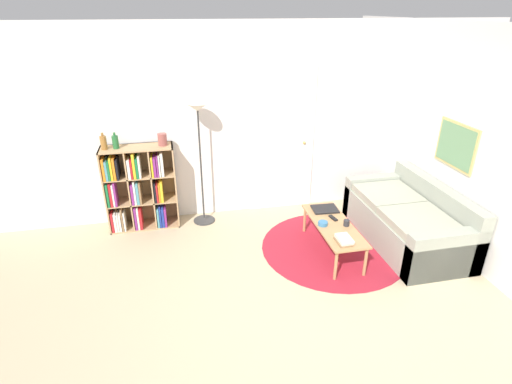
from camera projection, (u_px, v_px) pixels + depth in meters
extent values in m
plane|color=tan|center=(316.00, 347.00, 3.52)|extent=(14.00, 14.00, 0.00)
cube|color=silver|center=(253.00, 123.00, 5.44)|extent=(7.35, 0.05, 2.60)
cube|color=white|center=(282.00, 141.00, 5.60)|extent=(0.93, 0.02, 2.04)
sphere|color=tan|center=(304.00, 143.00, 5.66)|extent=(0.04, 0.04, 0.04)
cube|color=silver|center=(463.00, 143.00, 4.61)|extent=(0.05, 5.75, 2.60)
cube|color=tan|center=(456.00, 145.00, 4.68)|extent=(0.02, 0.66, 0.53)
cube|color=#669366|center=(455.00, 145.00, 4.67)|extent=(0.01, 0.60, 0.47)
cylinder|color=maroon|center=(333.00, 247.00, 4.98)|extent=(1.78, 1.78, 0.01)
cube|color=tan|center=(106.00, 191.00, 5.18)|extent=(0.02, 0.34, 1.13)
cube|color=tan|center=(176.00, 185.00, 5.35)|extent=(0.02, 0.34, 1.13)
cube|color=tan|center=(136.00, 148.00, 5.03)|extent=(0.91, 0.34, 0.02)
cube|color=tan|center=(146.00, 224.00, 5.50)|extent=(0.91, 0.34, 0.02)
cube|color=tan|center=(142.00, 183.00, 5.41)|extent=(0.91, 0.02, 1.13)
cube|color=tan|center=(130.00, 189.00, 5.24)|extent=(0.02, 0.32, 1.09)
cube|color=tan|center=(153.00, 187.00, 5.29)|extent=(0.02, 0.32, 1.09)
cube|color=tan|center=(143.00, 200.00, 5.34)|extent=(0.87, 0.32, 0.02)
cube|color=tan|center=(140.00, 175.00, 5.19)|extent=(0.87, 0.32, 0.02)
cube|color=#B21E23|center=(113.00, 219.00, 5.33)|extent=(0.03, 0.27, 0.27)
cube|color=silver|center=(116.00, 219.00, 5.34)|extent=(0.03, 0.26, 0.26)
cube|color=silver|center=(118.00, 221.00, 5.32)|extent=(0.02, 0.20, 0.25)
cube|color=silver|center=(121.00, 219.00, 5.35)|extent=(0.03, 0.26, 0.25)
cube|color=olive|center=(123.00, 217.00, 5.35)|extent=(0.02, 0.26, 0.31)
cube|color=silver|center=(125.00, 219.00, 5.33)|extent=(0.02, 0.20, 0.27)
cube|color=#7F287A|center=(136.00, 216.00, 5.37)|extent=(0.03, 0.26, 0.32)
cube|color=silver|center=(138.00, 216.00, 5.37)|extent=(0.02, 0.22, 0.31)
cube|color=#B21E23|center=(141.00, 216.00, 5.38)|extent=(0.03, 0.22, 0.30)
cube|color=teal|center=(158.00, 216.00, 5.42)|extent=(0.03, 0.22, 0.27)
cube|color=navy|center=(160.00, 215.00, 5.42)|extent=(0.02, 0.21, 0.29)
cube|color=navy|center=(163.00, 214.00, 5.45)|extent=(0.03, 0.27, 0.28)
cube|color=#7F287A|center=(165.00, 215.00, 5.44)|extent=(0.03, 0.22, 0.27)
cube|color=#196B38|center=(108.00, 193.00, 5.15)|extent=(0.03, 0.22, 0.31)
cube|color=#B21E23|center=(111.00, 193.00, 5.15)|extent=(0.03, 0.21, 0.32)
cube|color=silver|center=(114.00, 193.00, 5.18)|extent=(0.02, 0.26, 0.30)
cube|color=#7F287A|center=(116.00, 193.00, 5.15)|extent=(0.02, 0.20, 0.32)
cube|color=#7F287A|center=(133.00, 193.00, 5.20)|extent=(0.03, 0.20, 0.28)
cube|color=silver|center=(135.00, 191.00, 5.20)|extent=(0.02, 0.19, 0.32)
cube|color=teal|center=(138.00, 191.00, 5.23)|extent=(0.03, 0.25, 0.29)
cube|color=olive|center=(140.00, 192.00, 5.21)|extent=(0.02, 0.20, 0.29)
cube|color=black|center=(155.00, 191.00, 5.25)|extent=(0.02, 0.20, 0.27)
cube|color=#B21E23|center=(157.00, 191.00, 5.28)|extent=(0.02, 0.22, 0.25)
cube|color=orange|center=(159.00, 190.00, 5.30)|extent=(0.02, 0.27, 0.25)
cube|color=gold|center=(162.00, 190.00, 5.29)|extent=(0.03, 0.24, 0.28)
cube|color=orange|center=(104.00, 168.00, 4.99)|extent=(0.03, 0.21, 0.29)
cube|color=teal|center=(107.00, 169.00, 5.01)|extent=(0.03, 0.22, 0.25)
cube|color=#196B38|center=(110.00, 169.00, 5.03)|extent=(0.03, 0.25, 0.25)
cube|color=gold|center=(112.00, 167.00, 5.03)|extent=(0.03, 0.26, 0.29)
cube|color=orange|center=(115.00, 168.00, 5.01)|extent=(0.03, 0.19, 0.28)
cube|color=black|center=(118.00, 167.00, 5.05)|extent=(0.02, 0.25, 0.26)
cube|color=silver|center=(129.00, 167.00, 5.07)|extent=(0.03, 0.23, 0.25)
cube|color=#B21E23|center=(132.00, 167.00, 5.08)|extent=(0.02, 0.25, 0.25)
cube|color=gold|center=(134.00, 164.00, 5.07)|extent=(0.03, 0.24, 0.33)
cube|color=#196B38|center=(137.00, 166.00, 5.09)|extent=(0.03, 0.25, 0.26)
cube|color=silver|center=(140.00, 165.00, 5.08)|extent=(0.02, 0.22, 0.29)
cube|color=gold|center=(152.00, 165.00, 5.12)|extent=(0.02, 0.24, 0.26)
cube|color=#7F287A|center=(155.00, 166.00, 5.11)|extent=(0.03, 0.19, 0.25)
cube|color=#7F287A|center=(157.00, 165.00, 5.13)|extent=(0.02, 0.24, 0.26)
cube|color=silver|center=(159.00, 165.00, 5.12)|extent=(0.02, 0.21, 0.28)
cube|color=silver|center=(162.00, 163.00, 5.12)|extent=(0.03, 0.20, 0.31)
cylinder|color=#333333|center=(204.00, 220.00, 5.61)|extent=(0.30, 0.30, 0.01)
cylinder|color=#333333|center=(201.00, 166.00, 5.26)|extent=(0.02, 0.02, 1.55)
cone|color=white|center=(197.00, 107.00, 4.94)|extent=(0.27, 0.27, 0.10)
cube|color=gray|center=(405.00, 225.00, 5.06)|extent=(0.91, 1.75, 0.43)
cube|color=gray|center=(433.00, 211.00, 5.06)|extent=(0.16, 1.75, 0.75)
cube|color=gray|center=(445.00, 255.00, 4.33)|extent=(0.91, 0.16, 0.57)
cube|color=gray|center=(376.00, 194.00, 5.73)|extent=(0.91, 0.16, 0.57)
cube|color=#9D9F89|center=(419.00, 221.00, 4.62)|extent=(0.71, 0.69, 0.10)
cube|color=#9D9F89|center=(388.00, 195.00, 5.25)|extent=(0.71, 0.69, 0.10)
cube|color=#AD7F51|center=(334.00, 225.00, 4.75)|extent=(0.43, 1.14, 0.02)
cylinder|color=#AD7F51|center=(336.00, 266.00, 4.33)|extent=(0.04, 0.04, 0.36)
cylinder|color=#AD7F51|center=(305.00, 219.00, 5.27)|extent=(0.04, 0.04, 0.36)
cylinder|color=#AD7F51|center=(365.00, 262.00, 4.39)|extent=(0.04, 0.04, 0.36)
cylinder|color=#AD7F51|center=(330.00, 217.00, 5.34)|extent=(0.04, 0.04, 0.36)
cube|color=black|center=(325.00, 209.00, 5.08)|extent=(0.33, 0.27, 0.02)
cylinder|color=teal|center=(323.00, 223.00, 4.72)|extent=(0.11, 0.11, 0.04)
cube|color=olive|center=(343.00, 242.00, 4.37)|extent=(0.14, 0.22, 0.02)
cube|color=silver|center=(344.00, 240.00, 4.38)|extent=(0.14, 0.22, 0.02)
cube|color=silver|center=(345.00, 238.00, 4.36)|extent=(0.14, 0.22, 0.02)
cylinder|color=#28282D|center=(346.00, 223.00, 4.70)|extent=(0.07, 0.07, 0.07)
cube|color=black|center=(333.00, 218.00, 4.86)|extent=(0.07, 0.15, 0.02)
cylinder|color=olive|center=(104.00, 143.00, 4.91)|extent=(0.08, 0.08, 0.17)
cylinder|color=olive|center=(102.00, 135.00, 4.86)|extent=(0.03, 0.03, 0.04)
cylinder|color=#236633|center=(115.00, 142.00, 4.94)|extent=(0.08, 0.08, 0.16)
cylinder|color=#236633|center=(114.00, 134.00, 4.90)|extent=(0.03, 0.03, 0.04)
cylinder|color=#934C47|center=(162.00, 139.00, 5.06)|extent=(0.11, 0.11, 0.15)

